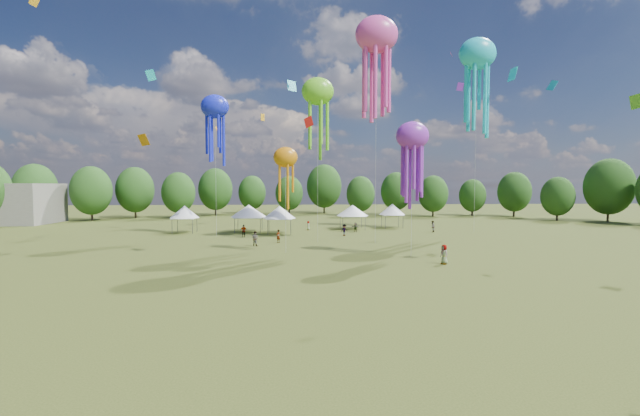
{
  "coord_description": "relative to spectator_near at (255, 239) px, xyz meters",
  "views": [
    {
      "loc": [
        -4.14,
        -14.08,
        7.58
      ],
      "look_at": [
        -2.11,
        15.0,
        6.0
      ],
      "focal_mm": 23.2,
      "sensor_mm": 36.0,
      "label": 1
    }
  ],
  "objects": [
    {
      "name": "ground",
      "position": [
        8.7,
        -37.92,
        -0.93
      ],
      "size": [
        300.0,
        300.0,
        0.0
      ],
      "primitive_type": "plane",
      "color": "#384416",
      "rests_on": "ground"
    },
    {
      "name": "treeline",
      "position": [
        4.84,
        24.59,
        5.61
      ],
      "size": [
        201.57,
        95.24,
        13.43
      ],
      "color": "#38281C",
      "rests_on": "ground"
    },
    {
      "name": "spectator_near",
      "position": [
        0.0,
        0.0,
        0.0
      ],
      "size": [
        1.13,
        1.05,
        1.87
      ],
      "primitive_type": "imported",
      "rotation": [
        0.0,
        0.0,
        2.65
      ],
      "color": "gray",
      "rests_on": "ground"
    },
    {
      "name": "show_kites",
      "position": [
        18.78,
        6.33,
        20.76
      ],
      "size": [
        46.41,
        26.15,
        31.45
      ],
      "color": "#6EE024",
      "rests_on": "ground"
    },
    {
      "name": "small_kites",
      "position": [
        8.68,
        3.59,
        31.05
      ],
      "size": [
        66.36,
        67.95,
        44.91
      ],
      "color": "#6EE024",
      "rests_on": "ground"
    },
    {
      "name": "spectators_far",
      "position": [
        13.45,
        7.57,
        -0.06
      ],
      "size": [
        31.03,
        32.39,
        1.89
      ],
      "color": "gray",
      "rests_on": "ground"
    },
    {
      "name": "festival_tents",
      "position": [
        4.88,
        16.98,
        2.41
      ],
      "size": [
        39.7,
        12.18,
        4.45
      ],
      "color": "#47474C",
      "rests_on": "ground"
    }
  ]
}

